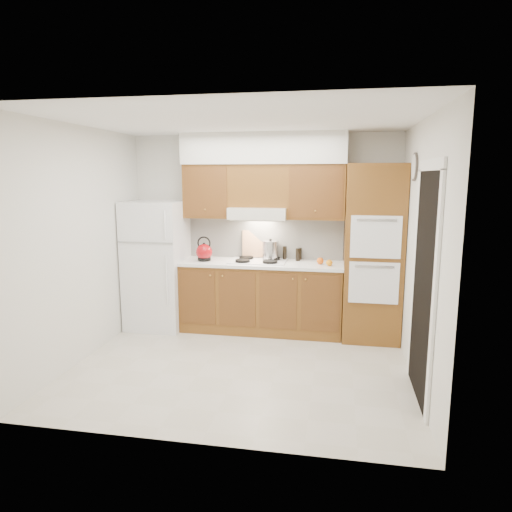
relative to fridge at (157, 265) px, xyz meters
The scene contains 26 objects.
floor 2.00m from the fridge, 39.06° to the right, with size 3.60×3.60×0.00m, color beige.
ceiling 2.51m from the fridge, 39.06° to the right, with size 3.60×3.60×0.00m, color white.
wall_back 1.52m from the fridge, 14.37° to the left, with size 3.60×0.02×2.60m, color silver.
wall_left 1.28m from the fridge, 109.11° to the right, with size 0.02×3.00×2.60m, color silver.
wall_right 3.43m from the fridge, 19.58° to the right, with size 0.02×3.00×2.60m, color silver.
fridge is the anchor object (origin of this frame).
base_cabinets 1.49m from the fridge, ahead, with size 2.11×0.60×0.90m, color brown.
countertop 1.43m from the fridge, ahead, with size 2.13×0.62×0.04m, color white.
backsplash 1.51m from the fridge, 13.56° to the left, with size 2.11×0.03×0.56m, color white.
oven_cabinet 2.86m from the fridge, ahead, with size 0.70×0.65×2.20m, color brown.
upper_cab_left 1.22m from the fridge, 15.78° to the left, with size 0.63×0.33×0.70m, color brown.
upper_cab_right 2.35m from the fridge, ahead, with size 0.73×0.33×0.70m, color brown.
range_hood 1.56m from the fridge, ahead, with size 0.75×0.45×0.15m, color silver.
upper_cab_over_hood 1.75m from the fridge, ahead, with size 0.75×0.33×0.55m, color brown.
soffit 2.11m from the fridge, ahead, with size 2.13×0.36×0.40m, color silver.
cooktop 1.38m from the fridge, ahead, with size 0.74×0.50×0.01m, color white.
doorway 3.53m from the fridge, 25.02° to the right, with size 0.02×0.90×2.10m, color black.
wall_clock 3.49m from the fridge, 10.48° to the right, with size 0.30×0.30×0.02m, color #3F3833.
kettle 0.70m from the fridge, ahead, with size 0.22×0.22×0.22m, color maroon.
cutting_board 1.33m from the fridge, 13.78° to the left, with size 0.28×0.02×0.37m, color tan.
stock_pot 1.56m from the fridge, ahead, with size 0.21×0.21×0.22m, color silver.
condiment_a 1.74m from the fridge, ahead, with size 0.05×0.05×0.19m, color black.
condiment_b 1.94m from the fridge, ahead, with size 0.05×0.05×0.16m, color black.
condiment_c 1.91m from the fridge, ahead, with size 0.06×0.06×0.17m, color black.
orange_near 2.20m from the fridge, ahead, with size 0.09×0.09×0.09m, color orange.
orange_far 2.32m from the fridge, ahead, with size 0.08×0.08×0.08m, color orange.
Camera 1 is at (1.00, -4.60, 2.06)m, focal length 32.00 mm.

